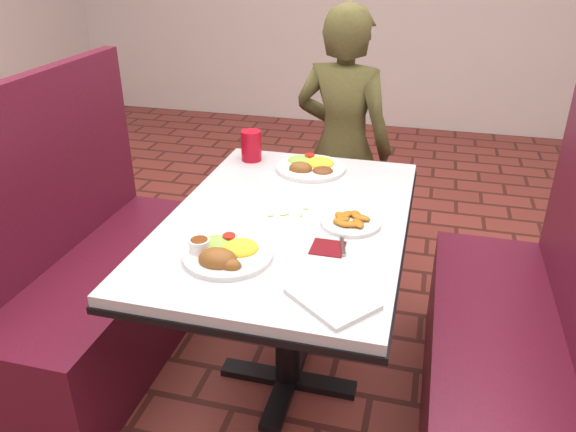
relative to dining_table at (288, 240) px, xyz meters
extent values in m
plane|color=brown|center=(0.00, 0.00, -0.65)|extent=(7.00, 7.00, 0.00)
cube|color=silver|center=(0.00, 0.00, 0.08)|extent=(0.80, 1.20, 0.03)
cube|color=black|center=(0.00, 0.00, 0.05)|extent=(0.81, 1.21, 0.02)
cylinder|color=black|center=(0.00, 0.00, -0.30)|extent=(0.10, 0.10, 0.69)
cube|color=black|center=(0.00, 0.00, -0.64)|extent=(0.55, 0.08, 0.03)
cube|color=black|center=(0.00, 0.00, -0.64)|extent=(0.08, 0.55, 0.03)
cube|color=maroon|center=(-0.75, 0.00, -0.43)|extent=(0.45, 1.20, 0.45)
cube|color=maroon|center=(-0.97, 0.00, 0.05)|extent=(0.06, 1.20, 0.95)
cube|color=maroon|center=(0.75, 0.00, -0.43)|extent=(0.45, 1.20, 0.45)
imported|color=brown|center=(0.04, 0.92, 0.03)|extent=(0.55, 0.42, 1.36)
cylinder|color=white|center=(-0.10, -0.32, 0.10)|extent=(0.27, 0.27, 0.02)
ellipsoid|color=yellow|center=(-0.07, -0.28, 0.14)|extent=(0.11, 0.11, 0.05)
ellipsoid|color=#97D053|center=(-0.15, -0.27, 0.13)|extent=(0.11, 0.09, 0.03)
cylinder|color=red|center=(-0.12, -0.25, 0.13)|extent=(0.04, 0.04, 0.01)
ellipsoid|color=#925825|center=(-0.11, -0.37, 0.15)|extent=(0.12, 0.09, 0.07)
ellipsoid|color=#925825|center=(-0.07, -0.38, 0.13)|extent=(0.07, 0.05, 0.04)
cylinder|color=white|center=(-0.19, -0.33, 0.13)|extent=(0.06, 0.06, 0.04)
cylinder|color=brown|center=(-0.19, -0.33, 0.15)|extent=(0.05, 0.05, 0.00)
cylinder|color=white|center=(-0.02, 0.43, 0.10)|extent=(0.28, 0.28, 0.02)
ellipsoid|color=yellow|center=(0.02, 0.47, 0.14)|extent=(0.12, 0.12, 0.05)
ellipsoid|color=#97D053|center=(-0.07, 0.48, 0.13)|extent=(0.12, 0.09, 0.04)
cylinder|color=red|center=(-0.04, 0.50, 0.13)|extent=(0.04, 0.04, 0.01)
ellipsoid|color=brown|center=(0.04, 0.39, 0.13)|extent=(0.08, 0.08, 0.03)
ellipsoid|color=#925825|center=(-0.05, 0.38, 0.14)|extent=(0.10, 0.07, 0.06)
cylinder|color=white|center=(0.22, -0.01, 0.10)|extent=(0.20, 0.20, 0.01)
cube|color=maroon|center=(0.18, -0.18, 0.10)|extent=(0.10, 0.10, 0.00)
cube|color=silver|center=(0.21, -0.15, 0.10)|extent=(0.05, 0.14, 0.00)
cylinder|color=#B00B1C|center=(-0.29, 0.48, 0.16)|extent=(0.09, 0.09, 0.13)
cube|color=silver|center=(0.24, -0.45, 0.10)|extent=(0.27, 0.26, 0.01)
cube|color=silver|center=(-0.05, -0.34, 0.11)|extent=(0.04, 0.18, 0.00)
cube|color=silver|center=(-0.08, -0.33, 0.11)|extent=(0.06, 0.13, 0.00)
camera|label=1|loc=(0.44, -1.67, 0.97)|focal=35.00mm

